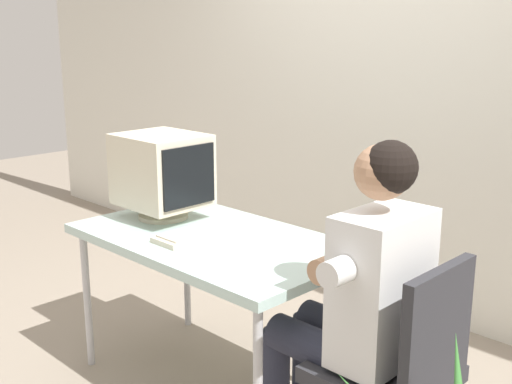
{
  "coord_description": "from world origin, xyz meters",
  "views": [
    {
      "loc": [
        2.04,
        -1.8,
        1.62
      ],
      "look_at": [
        0.27,
        0.0,
        0.98
      ],
      "focal_mm": 44.87,
      "sensor_mm": 36.0,
      "label": 1
    }
  ],
  "objects_px": {
    "keyboard": "(202,232)",
    "office_chair": "(399,364)",
    "crt_monitor": "(162,171)",
    "person_seated": "(355,298)",
    "desk": "(214,247)"
  },
  "relations": [
    {
      "from": "office_chair",
      "to": "person_seated",
      "type": "xyz_separation_m",
      "value": [
        -0.19,
        0.0,
        0.19
      ]
    },
    {
      "from": "desk",
      "to": "crt_monitor",
      "type": "bearing_deg",
      "value": 176.8
    },
    {
      "from": "desk",
      "to": "keyboard",
      "type": "height_order",
      "value": "keyboard"
    },
    {
      "from": "crt_monitor",
      "to": "office_chair",
      "type": "distance_m",
      "value": 1.46
    },
    {
      "from": "crt_monitor",
      "to": "person_seated",
      "type": "bearing_deg",
      "value": -2.47
    },
    {
      "from": "desk",
      "to": "crt_monitor",
      "type": "height_order",
      "value": "crt_monitor"
    },
    {
      "from": "person_seated",
      "to": "crt_monitor",
      "type": "bearing_deg",
      "value": 177.53
    },
    {
      "from": "desk",
      "to": "crt_monitor",
      "type": "distance_m",
      "value": 0.48
    },
    {
      "from": "desk",
      "to": "keyboard",
      "type": "xyz_separation_m",
      "value": [
        -0.05,
        -0.02,
        0.07
      ]
    },
    {
      "from": "desk",
      "to": "person_seated",
      "type": "bearing_deg",
      "value": -2.11
    },
    {
      "from": "crt_monitor",
      "to": "office_chair",
      "type": "height_order",
      "value": "crt_monitor"
    },
    {
      "from": "keyboard",
      "to": "person_seated",
      "type": "xyz_separation_m",
      "value": [
        0.85,
        -0.01,
        -0.06
      ]
    },
    {
      "from": "keyboard",
      "to": "office_chair",
      "type": "distance_m",
      "value": 1.07
    },
    {
      "from": "office_chair",
      "to": "person_seated",
      "type": "relative_size",
      "value": 0.7
    },
    {
      "from": "keyboard",
      "to": "office_chair",
      "type": "xyz_separation_m",
      "value": [
        1.04,
        -0.01,
        -0.25
      ]
    }
  ]
}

